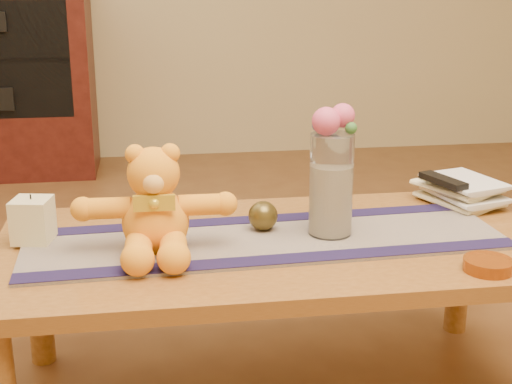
{
  "coord_description": "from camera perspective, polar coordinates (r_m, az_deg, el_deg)",
  "views": [
    {
      "loc": [
        -0.31,
        -1.69,
        1.1
      ],
      "look_at": [
        -0.05,
        0.0,
        0.58
      ],
      "focal_mm": 50.92,
      "sensor_mm": 36.0,
      "label": 1
    }
  ],
  "objects": [
    {
      "name": "book_bottom",
      "position": [
        2.15,
        14.16,
        -0.96
      ],
      "size": [
        0.24,
        0.27,
        0.02
      ],
      "primitive_type": "imported",
      "rotation": [
        0.0,
        0.0,
        0.38
      ],
      "color": "#F2E7BB",
      "rests_on": "coffee_table_top"
    },
    {
      "name": "book_top",
      "position": [
        2.13,
        14.38,
        0.5
      ],
      "size": [
        0.22,
        0.26,
        0.02
      ],
      "primitive_type": "imported",
      "rotation": [
        0.0,
        0.0,
        0.27
      ],
      "color": "#F2E7BB",
      "rests_on": "book_upper"
    },
    {
      "name": "glass_vase",
      "position": [
        1.83,
        5.92,
        0.56
      ],
      "size": [
        0.11,
        0.11,
        0.26
      ],
      "primitive_type": "cylinder",
      "color": "silver",
      "rests_on": "persian_runner"
    },
    {
      "name": "leaf_sprig",
      "position": [
        1.79,
        7.48,
        4.99
      ],
      "size": [
        0.03,
        0.03,
        0.03
      ],
      "primitive_type": "sphere",
      "color": "#33662D",
      "rests_on": "glass_vase"
    },
    {
      "name": "book_upper",
      "position": [
        2.13,
        14.06,
        0.01
      ],
      "size": [
        0.24,
        0.27,
        0.02
      ],
      "primitive_type": "imported",
      "rotation": [
        0.0,
        0.0,
        0.43
      ],
      "color": "#F2E7BB",
      "rests_on": "book_lower"
    },
    {
      "name": "runner_border_near",
      "position": [
        1.7,
        1.79,
        -5.3
      ],
      "size": [
        1.2,
        0.11,
        0.0
      ],
      "primitive_type": "cube",
      "rotation": [
        0.0,
        0.0,
        0.04
      ],
      "color": "#181237",
      "rests_on": "persian_runner"
    },
    {
      "name": "rose_left",
      "position": [
        1.78,
        5.54,
        5.56
      ],
      "size": [
        0.07,
        0.07,
        0.07
      ],
      "primitive_type": "sphere",
      "color": "#D14972",
      "rests_on": "glass_vase"
    },
    {
      "name": "rose_right",
      "position": [
        1.8,
        6.83,
        5.99
      ],
      "size": [
        0.06,
        0.06,
        0.06
      ],
      "primitive_type": "sphere",
      "color": "#D14972",
      "rests_on": "glass_vase"
    },
    {
      "name": "amber_dish",
      "position": [
        1.73,
        17.77,
        -5.48
      ],
      "size": [
        0.13,
        0.13,
        0.03
      ],
      "primitive_type": "cylinder",
      "rotation": [
        0.0,
        0.0,
        0.19
      ],
      "color": "#BF5914",
      "rests_on": "coffee_table_top"
    },
    {
      "name": "bronze_ball",
      "position": [
        1.88,
        0.56,
        -1.87
      ],
      "size": [
        0.08,
        0.08,
        0.08
      ],
      "primitive_type": "sphere",
      "rotation": [
        0.0,
        0.0,
        0.02
      ],
      "color": "#483C18",
      "rests_on": "persian_runner"
    },
    {
      "name": "table_leg_bl",
      "position": [
        2.2,
        -16.73,
        -7.87
      ],
      "size": [
        0.07,
        0.07,
        0.41
      ],
      "primitive_type": "cylinder",
      "color": "brown",
      "rests_on": "floor"
    },
    {
      "name": "coffee_table_top",
      "position": [
        1.85,
        1.54,
        -4.39
      ],
      "size": [
        1.4,
        0.7,
        0.04
      ],
      "primitive_type": "cube",
      "color": "brown",
      "rests_on": "floor"
    },
    {
      "name": "book_lower",
      "position": [
        2.14,
        14.37,
        -0.49
      ],
      "size": [
        0.21,
        0.26,
        0.02
      ],
      "primitive_type": "imported",
      "rotation": [
        0.0,
        0.0,
        0.24
      ],
      "color": "#F2E7BB",
      "rests_on": "book_bottom"
    },
    {
      "name": "table_leg_br",
      "position": [
        2.37,
        15.68,
        -5.91
      ],
      "size": [
        0.07,
        0.07,
        0.41
      ],
      "primitive_type": "cylinder",
      "color": "brown",
      "rests_on": "floor"
    },
    {
      "name": "pillar_candle",
      "position": [
        1.88,
        -17.14,
        -2.12
      ],
      "size": [
        0.11,
        0.11,
        0.11
      ],
      "primitive_type": "cube",
      "rotation": [
        0.0,
        0.0,
        -0.19
      ],
      "color": "beige",
      "rests_on": "persian_runner"
    },
    {
      "name": "blue_flower_back",
      "position": [
        1.83,
        6.11,
        5.64
      ],
      "size": [
        0.04,
        0.04,
        0.04
      ],
      "primitive_type": "sphere",
      "color": "#525FB1",
      "rests_on": "glass_vase"
    },
    {
      "name": "persian_runner",
      "position": [
        1.83,
        0.8,
        -3.76
      ],
      "size": [
        1.21,
        0.4,
        0.01
      ],
      "primitive_type": "cube",
      "rotation": [
        0.0,
        0.0,
        0.04
      ],
      "color": "#1F1845",
      "rests_on": "coffee_table_top"
    },
    {
      "name": "teddy_bear",
      "position": [
        1.74,
        -7.96,
        -0.67
      ],
      "size": [
        0.37,
        0.31,
        0.25
      ],
      "primitive_type": null,
      "rotation": [
        0.0,
        0.0,
        -0.03
      ],
      "color": "orange",
      "rests_on": "persian_runner"
    },
    {
      "name": "tv_remote",
      "position": [
        2.12,
        14.48,
        0.88
      ],
      "size": [
        0.09,
        0.17,
        0.02
      ],
      "primitive_type": "cube",
      "rotation": [
        0.0,
        0.0,
        0.32
      ],
      "color": "black",
      "rests_on": "book_top"
    },
    {
      "name": "runner_border_far",
      "position": [
        1.96,
        -0.06,
        -2.15
      ],
      "size": [
        1.2,
        0.11,
        0.0
      ],
      "primitive_type": "cube",
      "rotation": [
        0.0,
        0.0,
        0.04
      ],
      "color": "#181237",
      "rests_on": "persian_runner"
    },
    {
      "name": "candle_wick",
      "position": [
        1.86,
        -17.3,
        -0.36
      ],
      "size": [
        0.0,
        0.0,
        0.01
      ],
      "primitive_type": "cylinder",
      "rotation": [
        0.0,
        0.0,
        -0.19
      ],
      "color": "black",
      "rests_on": "pillar_candle"
    },
    {
      "name": "potpourri_fill",
      "position": [
        1.84,
        5.89,
        -0.6
      ],
      "size": [
        0.09,
        0.09,
        0.18
      ],
      "primitive_type": "cylinder",
      "color": "beige",
      "rests_on": "glass_vase"
    },
    {
      "name": "blue_flower_side",
      "position": [
        1.81,
        4.98,
        5.27
      ],
      "size": [
        0.04,
        0.04,
        0.04
      ],
      "primitive_type": "sphere",
      "color": "#525FB1",
      "rests_on": "glass_vase"
    }
  ]
}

